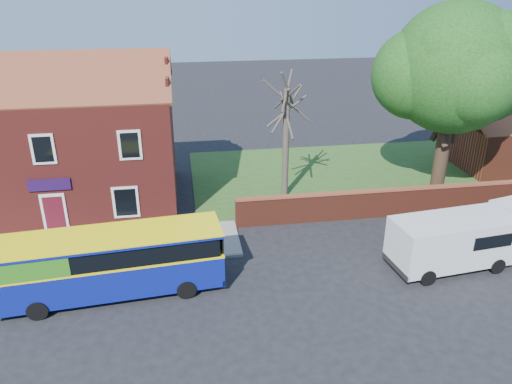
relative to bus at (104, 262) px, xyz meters
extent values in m
plane|color=black|center=(3.92, -1.90, -1.55)|extent=(120.00, 120.00, 0.00)
cube|color=gray|center=(-3.08, 3.85, -1.49)|extent=(18.00, 3.50, 0.12)
cube|color=slate|center=(-3.08, 2.10, -1.48)|extent=(18.00, 0.15, 0.14)
cube|color=#426B28|center=(16.92, 11.10, -1.53)|extent=(26.00, 12.00, 0.04)
cube|color=maroon|center=(-3.08, 9.60, 1.70)|extent=(12.00, 8.00, 6.50)
cube|color=brown|center=(-3.08, 7.60, 5.95)|extent=(12.30, 4.08, 2.16)
cube|color=brown|center=(-3.08, 11.60, 5.95)|extent=(12.30, 4.08, 2.16)
cube|color=black|center=(-3.08, 5.57, 3.05)|extent=(1.10, 0.06, 1.50)
cube|color=#4C0F19|center=(-3.08, 5.55, -0.45)|extent=(0.95, 0.04, 2.10)
cube|color=silver|center=(-3.08, 5.57, -0.40)|extent=(1.20, 0.06, 2.30)
cube|color=#230D3A|center=(-3.08, 5.54, 1.25)|extent=(2.00, 0.06, 0.60)
cube|color=maroon|center=(16.92, 5.10, -0.80)|extent=(22.00, 0.30, 1.50)
cube|color=brown|center=(16.92, 5.10, 0.00)|extent=(22.00, 0.38, 0.10)
cube|color=navy|center=(0.28, 0.03, -0.54)|extent=(9.06, 3.00, 1.41)
cube|color=yellow|center=(0.28, 0.03, 0.17)|extent=(9.08, 3.02, 0.10)
cube|color=black|center=(0.28, 0.03, 0.60)|extent=(8.70, 2.99, 0.71)
cube|color=#35871D|center=(-2.64, -0.23, 0.60)|extent=(3.21, 2.52, 0.75)
cube|color=navy|center=(0.28, 0.03, 1.06)|extent=(9.06, 3.00, 0.14)
cube|color=yellow|center=(0.28, 0.03, 1.14)|extent=(9.10, 3.05, 0.06)
cylinder|color=black|center=(-2.46, -1.25, -1.15)|extent=(0.82, 0.35, 0.80)
cylinder|color=black|center=(-2.64, 0.80, -1.15)|extent=(0.82, 0.35, 0.80)
cylinder|color=black|center=(3.21, -0.75, -1.15)|extent=(0.82, 0.35, 0.80)
cylinder|color=black|center=(3.03, 1.31, -1.15)|extent=(0.82, 0.35, 0.80)
cube|color=silver|center=(14.97, -0.21, -0.19)|extent=(5.66, 2.77, 2.07)
cube|color=black|center=(17.41, 0.07, 0.14)|extent=(0.29, 1.85, 0.82)
cube|color=black|center=(17.64, 0.09, -1.12)|extent=(0.34, 2.18, 0.26)
cylinder|color=black|center=(13.35, -1.42, -1.19)|extent=(0.74, 0.30, 0.72)
cylinder|color=black|center=(13.12, 0.62, -1.19)|extent=(0.74, 0.30, 0.72)
cylinder|color=black|center=(16.82, -1.04, -1.19)|extent=(0.74, 0.30, 0.72)
cylinder|color=black|center=(16.59, 1.01, -1.19)|extent=(0.74, 0.30, 0.72)
cylinder|color=black|center=(18.70, 1.93, -1.22)|extent=(0.69, 0.37, 0.66)
cylinder|color=black|center=(18.34, 7.50, 0.73)|extent=(0.80, 0.80, 4.57)
sphere|color=#327023|center=(18.34, 7.50, 5.90)|extent=(7.16, 7.16, 7.16)
sphere|color=#327023|center=(20.42, 7.90, 5.30)|extent=(5.17, 5.17, 5.17)
sphere|color=#327023|center=(16.45, 8.10, 5.50)|extent=(4.97, 4.97, 4.97)
cylinder|color=#4C4238|center=(9.27, 8.59, 1.66)|extent=(0.37, 0.37, 6.42)
cylinder|color=#4C4238|center=(9.27, 8.59, 3.95)|extent=(0.38, 3.13, 2.52)
cylinder|color=#4C4238|center=(9.27, 8.59, 3.72)|extent=(1.64, 2.31, 2.31)
cylinder|color=#4C4238|center=(9.27, 8.59, 4.18)|extent=(2.63, 1.20, 2.56)
camera|label=1|loc=(3.39, -17.96, 10.68)|focal=35.00mm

